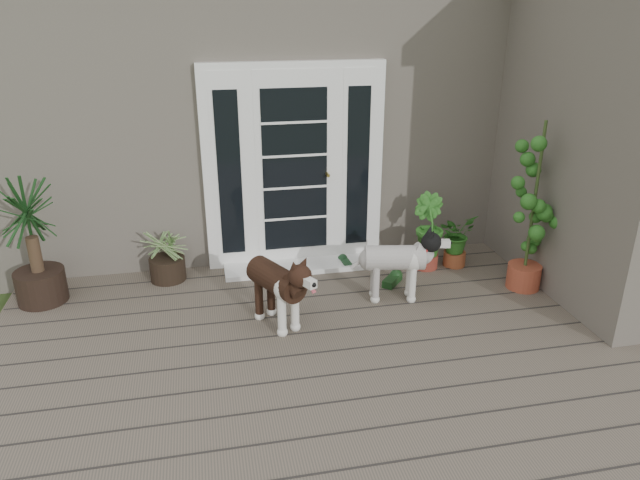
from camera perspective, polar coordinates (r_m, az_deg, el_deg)
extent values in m
cube|color=#6B5B4C|center=(4.78, 4.59, -13.13)|extent=(6.20, 4.60, 0.12)
cube|color=#665E54|center=(8.16, -3.55, 13.24)|extent=(7.40, 4.00, 3.10)
cube|color=#665E54|center=(6.43, 28.02, 8.27)|extent=(1.60, 2.40, 3.10)
cube|color=white|center=(6.22, -2.51, 7.07)|extent=(1.90, 0.14, 2.15)
cube|color=white|center=(6.39, -2.06, -2.52)|extent=(1.60, 0.40, 0.05)
imported|color=#19581E|center=(6.53, 13.03, -0.40)|extent=(0.51, 0.51, 0.50)
imported|color=#2C661D|center=(6.40, 10.30, -0.14)|extent=(0.51, 0.51, 0.60)
imported|color=#234E16|center=(7.01, 19.04, 0.70)|extent=(0.50, 0.50, 0.55)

